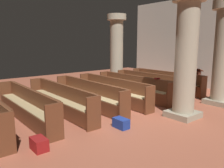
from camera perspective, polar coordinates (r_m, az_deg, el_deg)
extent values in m
plane|color=#AD5B42|center=(7.57, 1.24, -7.01)|extent=(19.20, 19.20, 0.00)
cube|color=beige|center=(12.11, 23.97, 9.44)|extent=(10.00, 0.16, 4.50)
cube|color=brown|center=(11.04, 13.18, 0.58)|extent=(3.73, 0.38, 0.05)
cube|color=brown|center=(11.14, 13.75, 1.91)|extent=(3.73, 0.04, 0.44)
cube|color=brown|center=(11.15, 13.95, 3.01)|extent=(3.58, 0.06, 0.02)
cube|color=brown|center=(12.26, 6.14, 1.82)|extent=(0.06, 0.44, 0.90)
cube|color=brown|center=(10.03, 21.80, -0.78)|extent=(0.06, 0.44, 0.90)
cube|color=brown|center=(10.95, 12.57, -0.65)|extent=(3.73, 0.03, 0.39)
cube|color=tan|center=(11.02, 13.12, 0.74)|extent=(3.43, 0.32, 0.03)
cube|color=brown|center=(10.21, 9.46, -0.08)|extent=(3.73, 0.38, 0.05)
cube|color=brown|center=(10.29, 10.11, 1.37)|extent=(3.73, 0.04, 0.44)
cube|color=brown|center=(10.30, 10.32, 2.56)|extent=(3.58, 0.06, 0.02)
cube|color=brown|center=(11.52, 2.35, 1.32)|extent=(0.06, 0.44, 0.90)
cube|color=brown|center=(9.10, 18.48, -1.65)|extent=(0.06, 0.44, 0.90)
cube|color=brown|center=(10.12, 8.77, -1.41)|extent=(3.73, 0.03, 0.39)
cube|color=tan|center=(10.19, 9.39, 0.10)|extent=(3.43, 0.32, 0.03)
cube|color=brown|center=(9.43, 5.10, -0.84)|extent=(3.73, 0.38, 0.05)
cube|color=brown|center=(9.50, 5.85, 0.73)|extent=(3.73, 0.04, 0.44)
cube|color=brown|center=(9.50, 6.07, 2.02)|extent=(3.58, 0.06, 0.02)
cube|color=brown|center=(10.83, -1.95, 0.74)|extent=(0.06, 0.44, 0.90)
cube|color=brown|center=(8.22, 14.43, -2.70)|extent=(0.06, 0.44, 0.90)
cube|color=brown|center=(9.35, 4.32, -2.29)|extent=(3.73, 0.03, 0.39)
cube|color=tan|center=(9.41, 5.02, -0.65)|extent=(3.43, 0.32, 0.03)
cube|color=brown|center=(8.71, -0.01, -1.73)|extent=(3.73, 0.38, 0.05)
cube|color=brown|center=(8.77, 0.84, -0.02)|extent=(3.73, 0.04, 0.44)
cube|color=brown|center=(8.76, 1.08, 1.38)|extent=(3.58, 0.06, 0.02)
cube|color=brown|center=(10.22, -6.79, 0.09)|extent=(0.06, 0.44, 0.90)
cube|color=brown|center=(7.38, 9.42, -3.97)|extent=(0.06, 0.44, 0.90)
cube|color=brown|center=(8.65, -0.90, -3.30)|extent=(3.73, 0.03, 0.39)
cube|color=tan|center=(8.69, -0.11, -1.52)|extent=(3.43, 0.32, 0.03)
cube|color=brown|center=(8.08, -5.98, -2.75)|extent=(3.73, 0.38, 0.05)
cube|color=brown|center=(8.12, -5.03, -0.91)|extent=(3.73, 0.04, 0.44)
cube|color=brown|center=(8.11, -4.78, 0.60)|extent=(3.58, 0.06, 0.02)
cube|color=brown|center=(9.68, -12.21, -0.65)|extent=(0.06, 0.44, 0.90)
cube|color=brown|center=(6.63, 3.18, -5.51)|extent=(0.06, 0.44, 0.90)
cube|color=brown|center=(8.04, -6.99, -4.45)|extent=(3.73, 0.03, 0.39)
cube|color=tan|center=(8.06, -6.10, -2.53)|extent=(3.43, 0.32, 0.03)
cube|color=brown|center=(7.55, -12.89, -3.89)|extent=(3.73, 0.38, 0.05)
cube|color=brown|center=(7.57, -11.83, -1.92)|extent=(3.73, 0.04, 0.44)
cube|color=brown|center=(7.55, -11.57, -0.30)|extent=(3.58, 0.06, 0.02)
cube|color=brown|center=(9.25, -18.20, -1.45)|extent=(0.06, 0.44, 0.90)
cube|color=brown|center=(5.97, -4.59, -7.32)|extent=(0.06, 0.44, 0.90)
cube|color=brown|center=(7.54, -14.01, -5.70)|extent=(3.73, 0.03, 0.39)
cube|color=tan|center=(7.54, -13.03, -3.66)|extent=(3.43, 0.32, 0.03)
cube|color=brown|center=(7.15, -20.72, -5.11)|extent=(3.73, 0.38, 0.05)
cube|color=brown|center=(7.15, -19.57, -3.03)|extent=(3.73, 0.04, 0.44)
cube|color=brown|center=(7.12, -19.32, -1.32)|extent=(3.58, 0.06, 0.02)
cube|color=brown|center=(8.92, -24.71, -2.30)|extent=(0.06, 0.44, 0.90)
cube|color=brown|center=(5.46, -14.12, -9.34)|extent=(0.06, 0.44, 0.90)
cube|color=brown|center=(7.16, -21.94, -7.00)|extent=(3.73, 0.03, 0.39)
cube|color=tan|center=(7.14, -20.89, -4.86)|extent=(3.43, 0.32, 0.03)
cube|color=brown|center=(5.13, -25.37, -11.36)|extent=(0.06, 0.44, 0.90)
cube|color=#9F967E|center=(9.42, 25.18, -3.97)|extent=(0.92, 0.92, 0.18)
cylinder|color=#ADA389|center=(9.17, 25.99, 6.34)|extent=(0.68, 0.68, 3.21)
cube|color=#9F967E|center=(12.42, 1.12, 0.30)|extent=(0.92, 0.92, 0.18)
cylinder|color=#ADA389|center=(12.24, 1.15, 8.13)|extent=(0.68, 0.68, 3.21)
cylinder|color=#B6AB90|center=(12.29, 1.18, 16.32)|extent=(0.98, 0.98, 0.30)
cube|color=#9F967E|center=(7.40, 17.18, -7.16)|extent=(0.86, 0.86, 0.18)
cylinder|color=#ADA389|center=(7.09, 17.91, 6.01)|extent=(0.64, 0.64, 3.21)
cube|color=#411E13|center=(11.43, 20.06, -1.53)|extent=(0.45, 0.45, 0.06)
cube|color=#4C2316|center=(11.35, 20.20, 0.67)|extent=(0.28, 0.28, 0.95)
cube|color=#502518|center=(11.27, 20.37, 3.35)|extent=(0.48, 0.35, 0.15)
cube|color=maroon|center=(8.77, 11.20, 1.36)|extent=(0.14, 0.20, 0.04)
cube|color=maroon|center=(5.25, -17.70, -14.05)|extent=(0.43, 0.27, 0.27)
cube|color=navy|center=(6.20, 2.27, -9.72)|extent=(0.44, 0.26, 0.26)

